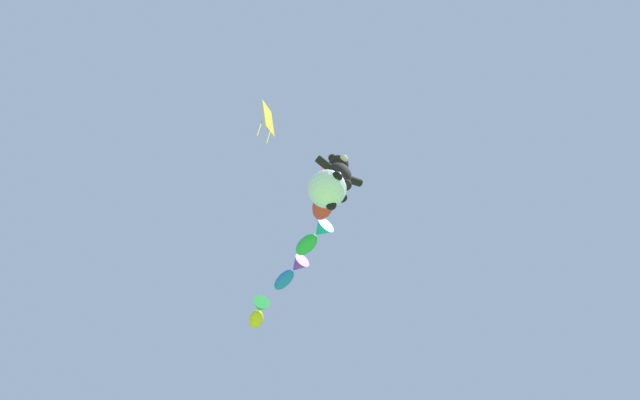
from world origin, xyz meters
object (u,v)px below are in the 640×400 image
Objects in this scene: teddy_bear_kite at (339,171)px; fish_kite_emerald at (314,237)px; soccer_ball_kite at (327,189)px; diamond_kite at (268,120)px; fish_kite_crimson at (327,192)px; fish_kite_cobalt at (291,273)px; fish_kite_goldfin at (258,313)px.

teddy_bear_kite is 0.84× the size of fish_kite_emerald.
teddy_bear_kite is 1.74m from soccer_ball_kite.
diamond_kite is at bearing 159.80° from soccer_ball_kite.
fish_kite_crimson is 1.14× the size of fish_kite_cobalt.
fish_kite_emerald is 0.73× the size of diamond_kite.
fish_kite_goldfin is at bearing 83.70° from fish_kite_crimson.
fish_kite_cobalt reaches higher than fish_kite_goldfin.
fish_kite_crimson is 1.32× the size of fish_kite_goldfin.
fish_kite_emerald is at bearing -95.78° from fish_kite_cobalt.
teddy_bear_kite is at bearing 2.18° from soccer_ball_kite.
fish_kite_cobalt reaches higher than teddy_bear_kite.
fish_kite_cobalt is (2.48, 6.81, 5.07)m from soccer_ball_kite.
fish_kite_emerald is 0.94× the size of fish_kite_cobalt.
diamond_kite is (-4.46, -6.08, -0.67)m from fish_kite_cobalt.
teddy_bear_kite is 1.46× the size of soccer_ball_kite.
soccer_ball_kite is at bearing -177.82° from teddy_bear_kite.
fish_kite_cobalt is (1.02, 4.68, 0.51)m from fish_kite_crimson.
fish_kite_crimson is 3.72m from diamond_kite.
fish_kite_cobalt is at bearing 73.60° from teddy_bear_kite.
fish_kite_emerald is 5.07m from fish_kite_goldfin.
fish_kite_goldfin reaches higher than soccer_ball_kite.
fish_kite_goldfin is 9.74m from diamond_kite.
diamond_kite is (-4.25, -8.76, -0.30)m from fish_kite_goldfin.
teddy_bear_kite is at bearing -100.73° from fish_kite_goldfin.
teddy_bear_kite is 5.69m from fish_kite_emerald.
fish_kite_emerald reaches higher than fish_kite_goldfin.
fish_kite_goldfin is (2.27, 9.49, 4.70)m from soccer_ball_kite.
fish_kite_cobalt reaches higher than diamond_kite.
soccer_ball_kite is 0.48× the size of fish_kite_crimson.
fish_kite_cobalt is at bearing 70.00° from soccer_ball_kite.
fish_kite_cobalt is 2.71m from fish_kite_goldfin.
soccer_ball_kite is 0.54× the size of fish_kite_cobalt.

